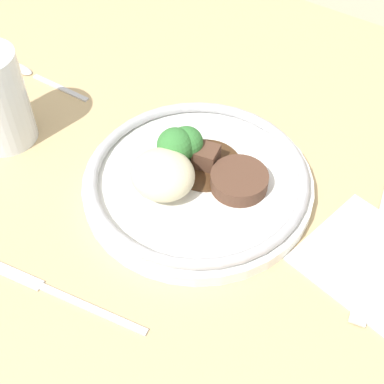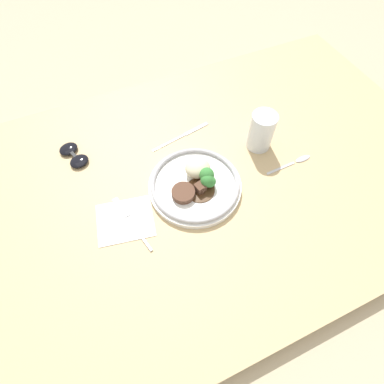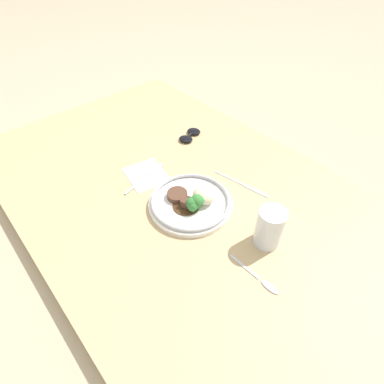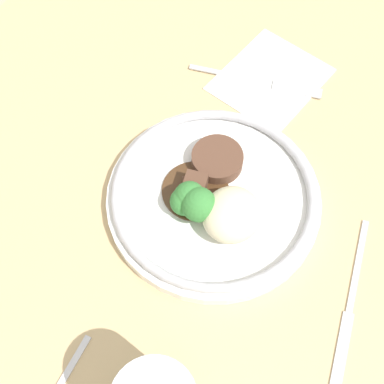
# 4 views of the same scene
# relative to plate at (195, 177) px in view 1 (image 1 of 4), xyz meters

# --- Properties ---
(ground_plane) EXTENTS (8.00, 8.00, 0.00)m
(ground_plane) POSITION_rel_plate_xyz_m (-0.02, 0.02, -0.06)
(ground_plane) COLOR tan
(dining_table) EXTENTS (1.59, 0.93, 0.04)m
(dining_table) POSITION_rel_plate_xyz_m (-0.02, 0.02, -0.04)
(dining_table) COLOR tan
(dining_table) RESTS_ON ground
(napkin) EXTENTS (0.17, 0.15, 0.00)m
(napkin) POSITION_rel_plate_xyz_m (-0.21, -0.02, -0.02)
(napkin) COLOR white
(napkin) RESTS_ON dining_table
(plate) EXTENTS (0.26, 0.26, 0.07)m
(plate) POSITION_rel_plate_xyz_m (0.00, 0.00, 0.00)
(plate) COLOR white
(plate) RESTS_ON dining_table
(fork) EXTENTS (0.05, 0.18, 0.00)m
(fork) POSITION_rel_plate_xyz_m (-0.20, -0.02, -0.02)
(fork) COLOR silver
(fork) RESTS_ON napkin
(knife) EXTENTS (0.20, 0.05, 0.00)m
(knife) POSITION_rel_plate_xyz_m (0.04, 0.19, -0.02)
(knife) COLOR silver
(knife) RESTS_ON dining_table
(spoon) EXTENTS (0.15, 0.02, 0.01)m
(spoon) POSITION_rel_plate_xyz_m (0.31, -0.04, -0.02)
(spoon) COLOR silver
(spoon) RESTS_ON dining_table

